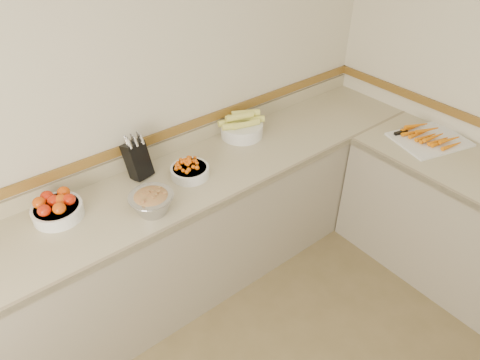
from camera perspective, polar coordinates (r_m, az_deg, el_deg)
back_wall at (r=2.63m, az=-15.12°, el=9.07°), size 4.00×0.00×4.00m
counter_back at (r=2.88m, az=-9.62°, el=-8.28°), size 4.00×0.65×1.08m
knife_block at (r=2.67m, az=-13.54°, el=2.73°), size 0.15×0.17×0.30m
tomato_bowl at (r=2.53m, az=-23.24°, el=-3.45°), size 0.27×0.27×0.13m
cherry_tomato_bowl at (r=2.65m, az=-6.71°, el=1.36°), size 0.24×0.24×0.13m
corn_bowl at (r=3.04m, az=0.23°, el=7.11°), size 0.33×0.30×0.18m
rhubarb_bowl at (r=2.39m, az=-11.68°, el=-2.85°), size 0.25×0.25×0.14m
cutting_board at (r=3.28m, az=23.93°, el=5.18°), size 0.56×0.49×0.07m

